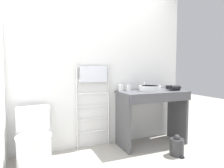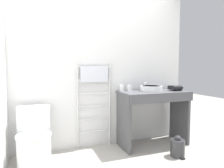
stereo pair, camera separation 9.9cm
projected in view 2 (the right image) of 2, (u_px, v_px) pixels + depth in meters
wall_back at (101, 67)px, 3.14m from camera, size 2.89×0.12×2.47m
toilet at (34, 142)px, 2.46m from camera, size 0.41×0.55×0.73m
towel_radiator at (94, 86)px, 3.02m from camera, size 0.53×0.06×1.28m
vanity_counter at (154, 108)px, 3.11m from camera, size 1.05×0.55×0.85m
sink_basin at (151, 88)px, 3.11m from camera, size 0.34×0.34×0.08m
faucet at (145, 85)px, 3.28m from camera, size 0.02×0.10×0.12m
cup_near_wall at (122, 88)px, 3.13m from camera, size 0.07×0.07×0.10m
cup_near_edge at (130, 88)px, 3.13m from camera, size 0.07×0.07×0.09m
hair_dryer at (177, 88)px, 3.17m from camera, size 0.22×0.20×0.09m
trash_bin at (178, 147)px, 2.74m from camera, size 0.19×0.23×0.29m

